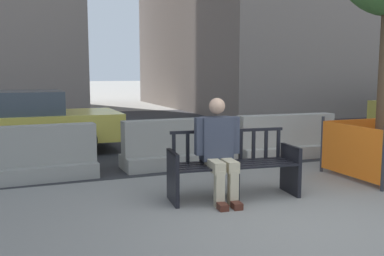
# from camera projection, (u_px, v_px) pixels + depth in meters

# --- Properties ---
(ground_plane) EXTENTS (200.00, 200.00, 0.00)m
(ground_plane) POSITION_uv_depth(u_px,v_px,m) (305.00, 223.00, 4.66)
(ground_plane) COLOR gray
(street_asphalt) EXTENTS (120.00, 12.00, 0.01)m
(street_asphalt) POSITION_uv_depth(u_px,v_px,m) (127.00, 129.00, 12.70)
(street_asphalt) COLOR #28282B
(street_asphalt) RESTS_ON ground
(street_bench) EXTENTS (1.73, 0.69, 0.88)m
(street_bench) POSITION_uv_depth(u_px,v_px,m) (233.00, 168.00, 5.60)
(street_bench) COLOR black
(street_bench) RESTS_ON ground
(seated_person) EXTENTS (0.59, 0.75, 1.31)m
(seated_person) POSITION_uv_depth(u_px,v_px,m) (219.00, 147.00, 5.45)
(seated_person) COLOR #383D4C
(seated_person) RESTS_ON ground
(jersey_barrier_centre) EXTENTS (2.02, 0.74, 0.84)m
(jersey_barrier_centre) POSITION_uv_depth(u_px,v_px,m) (179.00, 147.00, 7.50)
(jersey_barrier_centre) COLOR gray
(jersey_barrier_centre) RESTS_ON ground
(jersey_barrier_left) EXTENTS (2.03, 0.76, 0.84)m
(jersey_barrier_left) POSITION_uv_depth(u_px,v_px,m) (29.00, 158.00, 6.52)
(jersey_barrier_left) COLOR gray
(jersey_barrier_left) RESTS_ON ground
(jersey_barrier_right) EXTENTS (2.02, 0.75, 0.84)m
(jersey_barrier_right) POSITION_uv_depth(u_px,v_px,m) (286.00, 140.00, 8.33)
(jersey_barrier_right) COLOR #ADA89E
(jersey_barrier_right) RESTS_ON ground
(construction_fence) EXTENTS (1.36, 1.36, 0.93)m
(construction_fence) POSITION_uv_depth(u_px,v_px,m) (383.00, 148.00, 6.72)
(construction_fence) COLOR #2D2D33
(construction_fence) RESTS_ON ground
(car_taxi_near) EXTENTS (4.77, 1.99, 1.28)m
(car_taxi_near) POSITION_uv_depth(u_px,v_px,m) (1.00, 123.00, 8.58)
(car_taxi_near) COLOR #DBC64C
(car_taxi_near) RESTS_ON ground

